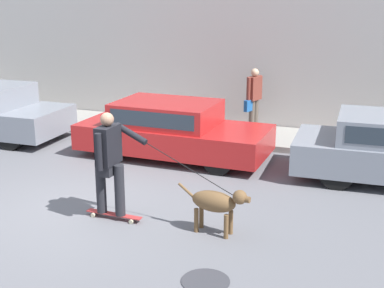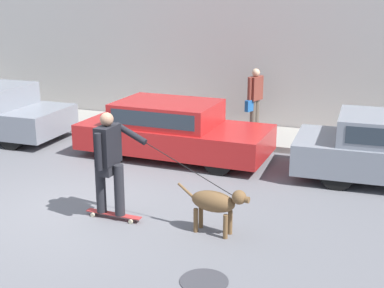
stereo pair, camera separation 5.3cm
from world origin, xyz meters
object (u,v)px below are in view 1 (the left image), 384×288
(dog, at_px, (217,203))
(skateboarder, at_px, (110,160))
(pedestrian_with_bag, at_px, (254,97))
(parked_car_1, at_px, (172,131))

(dog, bearing_deg, skateboarder, -171.25)
(skateboarder, height_order, pedestrian_with_bag, skateboarder)
(parked_car_1, xyz_separation_m, dog, (2.06, -3.34, -0.09))
(parked_car_1, height_order, dog, parked_car_1)
(dog, distance_m, pedestrian_with_bag, 5.68)
(skateboarder, distance_m, pedestrian_with_bag, 5.72)
(parked_car_1, height_order, skateboarder, skateboarder)
(pedestrian_with_bag, bearing_deg, skateboarder, 101.77)
(skateboarder, bearing_deg, parked_car_1, 97.53)
(parked_car_1, relative_size, pedestrian_with_bag, 2.66)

